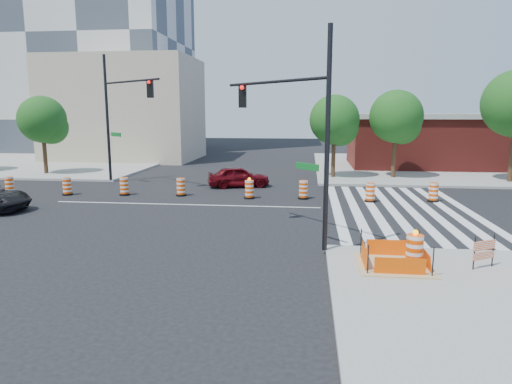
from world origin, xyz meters
The scene contains 24 objects.
ground centered at (0.00, 0.00, 0.00)m, with size 120.00×120.00×0.00m, color black.
sidewalk_ne centered at (18.00, 18.00, 0.07)m, with size 22.00×22.00×0.15m, color gray.
sidewalk_nw centered at (-18.00, 18.00, 0.07)m, with size 22.00×22.00×0.15m, color gray.
crosswalk_east centered at (10.95, 0.00, 0.01)m, with size 6.75×13.50×0.01m.
lane_centerline centered at (0.00, 0.00, 0.01)m, with size 14.00×0.12×0.01m, color silver.
excavation_pit centered at (9.00, -9.00, 0.22)m, with size 2.20×2.20×0.90m.
brick_storefront centered at (18.00, 18.00, 2.32)m, with size 16.50×8.50×4.60m.
beige_midrise centered at (-12.00, 22.00, 5.00)m, with size 14.00×10.00×10.00m, color tan.
red_coupe centered at (1.91, 5.92, 0.67)m, with size 1.59×3.94×1.34m, color #51060D.
signal_pole_se centered at (5.87, -6.49, 4.53)m, with size 3.98×4.08×7.37m.
signal_pole_nw centered at (-5.82, 6.00, 5.12)m, with size 5.09×3.98×8.36m.
pit_drum centered at (9.52, -9.28, 0.65)m, with size 0.62×0.62×1.22m.
barricade centered at (11.62, -8.90, 0.70)m, with size 0.77×0.45×1.01m.
tree_north_b centered at (-13.47, 9.74, 4.00)m, with size 3.51×3.50×5.96m.
tree_north_c centered at (8.16, 10.30, 4.01)m, with size 3.51×3.51×5.97m.
tree_north_d centered at (12.44, 10.66, 4.23)m, with size 3.71×3.71×6.30m.
median_drum_0 centered at (-11.08, 1.87, 0.48)m, with size 0.60×0.60×1.02m.
median_drum_1 centered at (-7.54, 1.93, 0.48)m, with size 0.60×0.60×1.02m.
median_drum_2 centered at (-4.22, 2.25, 0.48)m, with size 0.60×0.60×1.02m.
median_drum_3 centered at (-0.90, 2.44, 0.48)m, with size 0.60×0.60×1.02m.
median_drum_4 centered at (3.10, 2.07, 0.49)m, with size 0.60×0.60×1.18m.
median_drum_5 centered at (6.10, 2.30, 0.48)m, with size 0.60×0.60×1.02m.
median_drum_6 centered at (9.67, 1.86, 0.48)m, with size 0.60×0.60×1.02m.
median_drum_7 centered at (13.05, 2.30, 0.48)m, with size 0.60×0.60×1.02m.
Camera 1 is at (6.35, -22.71, 4.79)m, focal length 32.00 mm.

